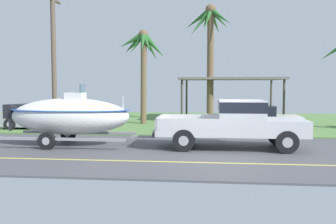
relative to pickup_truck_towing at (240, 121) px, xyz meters
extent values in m
cube|color=#4C4C51|center=(-0.95, -1.00, -1.05)|extent=(36.00, 8.00, 0.06)
cube|color=#567F42|center=(-0.95, 10.00, -1.03)|extent=(36.00, 14.00, 0.11)
cube|color=#DBCC4C|center=(-0.95, -2.80, -1.02)|extent=(34.20, 0.12, 0.01)
cube|color=silver|center=(-0.35, 0.00, -0.39)|extent=(5.49, 2.05, 0.22)
cube|color=silver|center=(1.63, 0.00, -0.09)|extent=(1.54, 2.05, 0.38)
cube|color=silver|center=(0.03, 0.00, 0.26)|extent=(1.65, 2.05, 1.08)
cube|color=black|center=(0.03, 0.00, 0.57)|extent=(1.67, 2.07, 0.38)
cube|color=gray|center=(-1.94, 0.00, -0.26)|extent=(2.30, 2.05, 0.04)
cube|color=silver|center=(-1.94, 0.99, -0.06)|extent=(2.30, 0.08, 0.45)
cube|color=silver|center=(-1.94, -0.99, -0.06)|extent=(2.30, 0.08, 0.45)
cube|color=silver|center=(-3.05, 0.00, -0.06)|extent=(0.08, 2.05, 0.45)
cube|color=#333338|center=(-3.15, 0.00, -0.45)|extent=(0.12, 1.85, 0.16)
sphere|color=#B2B2B7|center=(-3.27, 0.00, -0.40)|extent=(0.10, 0.10, 0.10)
cylinder|color=black|center=(1.55, 0.91, -0.62)|extent=(0.80, 0.28, 0.80)
cylinder|color=#9E9EA3|center=(1.55, 0.91, -0.62)|extent=(0.36, 0.29, 0.36)
cylinder|color=black|center=(1.55, -0.91, -0.62)|extent=(0.80, 0.28, 0.80)
cylinder|color=#9E9EA3|center=(1.55, -0.91, -0.62)|extent=(0.36, 0.29, 0.36)
cylinder|color=black|center=(-2.06, 0.91, -0.62)|extent=(0.80, 0.28, 0.80)
cylinder|color=#9E9EA3|center=(-2.06, 0.91, -0.62)|extent=(0.36, 0.29, 0.36)
cylinder|color=black|center=(-2.06, -0.91, -0.62)|extent=(0.80, 0.28, 0.80)
cylinder|color=#9E9EA3|center=(-2.06, -0.91, -0.62)|extent=(0.36, 0.29, 0.36)
cube|color=gray|center=(-3.72, 0.00, -0.64)|extent=(0.90, 0.10, 0.08)
cube|color=gray|center=(-6.64, 1.00, -0.64)|extent=(4.93, 0.12, 0.10)
cube|color=gray|center=(-6.64, -1.00, -0.64)|extent=(4.93, 0.12, 0.10)
cylinder|color=black|center=(-7.13, 1.06, -0.70)|extent=(0.64, 0.22, 0.64)
cylinder|color=#9E9EA3|center=(-7.13, 1.06, -0.70)|extent=(0.29, 0.23, 0.29)
cylinder|color=black|center=(-7.13, -1.06, -0.70)|extent=(0.64, 0.22, 0.64)
cylinder|color=#9E9EA3|center=(-7.13, -1.06, -0.70)|extent=(0.29, 0.23, 0.29)
ellipsoid|color=white|center=(-6.64, 0.00, 0.13)|extent=(4.77, 1.92, 1.43)
ellipsoid|color=#1E4CA5|center=(-6.64, 0.00, 0.38)|extent=(4.86, 1.96, 0.12)
cube|color=silver|center=(-6.40, 0.00, 0.74)|extent=(0.70, 0.60, 0.65)
cube|color=slate|center=(-6.10, 0.00, 1.21)|extent=(0.06, 0.56, 0.36)
cube|color=black|center=(-9.14, 0.00, 0.31)|extent=(0.36, 0.44, 0.56)
cylinder|color=#4C4C51|center=(-9.14, 0.00, -0.09)|extent=(0.12, 0.12, 0.79)
cylinder|color=silver|center=(-4.49, 0.00, 0.66)|extent=(0.04, 0.04, 0.50)
cube|color=#99999E|center=(-9.92, 5.00, -0.49)|extent=(4.59, 1.75, 0.70)
cube|color=black|center=(-10.15, 5.00, 0.11)|extent=(2.57, 1.61, 0.50)
cylinder|color=black|center=(-8.36, 5.79, -0.69)|extent=(0.66, 0.22, 0.66)
cylinder|color=#9E9EA3|center=(-8.36, 5.79, -0.69)|extent=(0.30, 0.23, 0.30)
cylinder|color=black|center=(-8.36, 4.21, -0.69)|extent=(0.66, 0.22, 0.66)
cylinder|color=#9E9EA3|center=(-8.36, 4.21, -0.69)|extent=(0.30, 0.23, 0.30)
cylinder|color=black|center=(-11.48, 5.79, -0.69)|extent=(0.66, 0.22, 0.66)
cylinder|color=#9E9EA3|center=(-11.48, 5.79, -0.69)|extent=(0.30, 0.23, 0.30)
cylinder|color=black|center=(-11.48, 4.21, -0.69)|extent=(0.66, 0.22, 0.66)
cylinder|color=#9E9EA3|center=(-11.48, 4.21, -0.69)|extent=(0.30, 0.23, 0.30)
cube|color=beige|center=(0.89, 4.51, -0.49)|extent=(4.72, 1.88, 0.70)
cube|color=black|center=(0.65, 4.51, 0.11)|extent=(2.64, 1.73, 0.50)
cylinder|color=black|center=(2.49, 5.36, -0.69)|extent=(0.66, 0.22, 0.66)
cylinder|color=#9E9EA3|center=(2.49, 5.36, -0.69)|extent=(0.30, 0.23, 0.30)
cylinder|color=black|center=(2.49, 3.66, -0.69)|extent=(0.66, 0.22, 0.66)
cylinder|color=#9E9EA3|center=(2.49, 3.66, -0.69)|extent=(0.30, 0.23, 0.30)
cylinder|color=black|center=(-0.72, 5.36, -0.69)|extent=(0.66, 0.22, 0.66)
cylinder|color=#9E9EA3|center=(-0.72, 5.36, -0.69)|extent=(0.30, 0.23, 0.30)
cylinder|color=black|center=(-0.72, 3.66, -0.69)|extent=(0.66, 0.22, 0.66)
cylinder|color=#9E9EA3|center=(-0.72, 3.66, -0.69)|extent=(0.30, 0.23, 0.30)
cylinder|color=#4C4238|center=(3.26, 13.42, 0.34)|extent=(0.14, 0.14, 2.71)
cylinder|color=#4C4238|center=(3.26, 8.70, 0.34)|extent=(0.14, 0.14, 2.71)
cylinder|color=#4C4238|center=(-2.84, 13.42, 0.34)|extent=(0.14, 0.14, 2.71)
cylinder|color=#4C4238|center=(-2.84, 8.70, 0.34)|extent=(0.14, 0.14, 2.71)
cube|color=#6B665B|center=(0.21, 11.06, 1.76)|extent=(6.59, 5.22, 0.14)
cylinder|color=brown|center=(-1.12, 9.21, 2.47)|extent=(0.41, 0.51, 6.99)
cone|color=#286028|center=(-0.61, 9.27, 5.41)|extent=(1.29, 0.46, 1.33)
cone|color=#286028|center=(-0.84, 9.67, 5.27)|extent=(0.98, 1.32, 1.58)
cone|color=#286028|center=(-1.36, 9.75, 5.49)|extent=(0.86, 1.40, 1.20)
cone|color=#286028|center=(-1.90, 9.54, 5.45)|extent=(1.88, 1.07, 1.34)
cone|color=#286028|center=(-1.72, 8.97, 5.16)|extent=(1.59, 0.91, 1.83)
cone|color=#286028|center=(-1.30, 8.63, 5.29)|extent=(0.74, 1.48, 1.55)
cone|color=#286028|center=(-0.55, 8.73, 5.45)|extent=(1.54, 1.38, 1.33)
sphere|color=brown|center=(-1.12, 9.21, 5.96)|extent=(0.66, 0.66, 0.66)
cylinder|color=brown|center=(-5.10, 8.08, 1.68)|extent=(0.35, 0.65, 5.40)
cone|color=#286028|center=(-4.47, 8.02, 3.68)|extent=(1.63, 0.59, 1.67)
cone|color=#286028|center=(-4.76, 8.46, 3.64)|extent=(1.19, 1.26, 1.68)
cone|color=#286028|center=(-4.99, 8.71, 4.07)|extent=(0.56, 1.44, 0.89)
cone|color=#286028|center=(-5.79, 8.65, 3.88)|extent=(1.79, 1.59, 1.36)
cone|color=#286028|center=(-5.81, 8.08, 4.00)|extent=(1.60, 0.41, 1.10)
cone|color=#286028|center=(-5.46, 7.81, 3.77)|extent=(1.09, 0.93, 1.38)
cone|color=#286028|center=(-5.00, 7.26, 3.80)|extent=(0.58, 1.88, 1.44)
cone|color=#286028|center=(-4.84, 7.72, 3.82)|extent=(1.03, 1.20, 1.36)
sphere|color=brown|center=(-5.10, 8.08, 4.37)|extent=(0.56, 0.56, 0.56)
cylinder|color=brown|center=(-8.86, 3.77, 2.57)|extent=(0.24, 0.24, 7.17)
camera|label=1|loc=(-1.14, -14.29, 1.38)|focal=40.22mm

